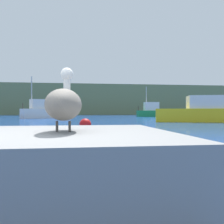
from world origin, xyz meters
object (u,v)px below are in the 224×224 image
fishing_boat_green (157,112)px  fishing_boat_white (44,112)px  mooring_buoy (85,124)px  pelican (64,103)px  fishing_boat_yellow (202,112)px

fishing_boat_green → fishing_boat_white: bearing=27.6°
mooring_buoy → pelican: bearing=-93.7°
fishing_boat_green → fishing_boat_white: (-17.64, -6.98, 0.01)m
fishing_boat_yellow → pelican: bearing=-105.2°
fishing_boat_yellow → fishing_boat_green: size_ratio=1.09×
pelican → mooring_buoy: bearing=0.8°
pelican → mooring_buoy: pelican is taller
fishing_boat_green → pelican: bearing=76.1°
fishing_boat_white → pelican: bearing=70.2°
pelican → fishing_boat_green: size_ratio=0.16×
fishing_boat_yellow → mooring_buoy: fishing_boat_yellow is taller
pelican → fishing_boat_white: 31.31m
fishing_boat_white → mooring_buoy: 21.98m
fishing_boat_yellow → mooring_buoy: (-10.60, -8.39, -0.58)m
fishing_boat_white → mooring_buoy: bearing=74.9°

